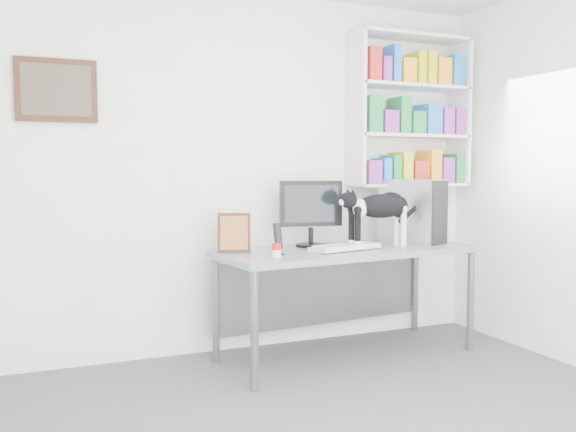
{
  "coord_description": "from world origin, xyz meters",
  "views": [
    {
      "loc": [
        -1.46,
        -2.4,
        1.37
      ],
      "look_at": [
        0.19,
        1.53,
        1.05
      ],
      "focal_mm": 38.0,
      "sensor_mm": 36.0,
      "label": 1
    }
  ],
  "objects_px": {
    "desk": "(347,302)",
    "monitor": "(311,213)",
    "soup_can": "(277,250)",
    "keyboard": "(345,247)",
    "bookshelf": "(410,111)",
    "cat": "(380,220)",
    "leaning_print": "(234,232)",
    "pc_tower": "(412,211)",
    "speaker": "(278,238)"
  },
  "relations": [
    {
      "from": "leaning_print",
      "to": "cat",
      "type": "bearing_deg",
      "value": 8.86
    },
    {
      "from": "leaning_print",
      "to": "bookshelf",
      "type": "bearing_deg",
      "value": 27.42
    },
    {
      "from": "bookshelf",
      "to": "speaker",
      "type": "height_order",
      "value": "bookshelf"
    },
    {
      "from": "leaning_print",
      "to": "keyboard",
      "type": "bearing_deg",
      "value": 4.71
    },
    {
      "from": "pc_tower",
      "to": "speaker",
      "type": "height_order",
      "value": "pc_tower"
    },
    {
      "from": "pc_tower",
      "to": "leaning_print",
      "type": "relative_size",
      "value": 1.77
    },
    {
      "from": "desk",
      "to": "monitor",
      "type": "distance_m",
      "value": 0.71
    },
    {
      "from": "keyboard",
      "to": "speaker",
      "type": "relative_size",
      "value": 2.33
    },
    {
      "from": "keyboard",
      "to": "cat",
      "type": "height_order",
      "value": "cat"
    },
    {
      "from": "keyboard",
      "to": "cat",
      "type": "relative_size",
      "value": 0.78
    },
    {
      "from": "desk",
      "to": "pc_tower",
      "type": "distance_m",
      "value": 0.9
    },
    {
      "from": "monitor",
      "to": "soup_can",
      "type": "height_order",
      "value": "monitor"
    },
    {
      "from": "pc_tower",
      "to": "bookshelf",
      "type": "bearing_deg",
      "value": 39.84
    },
    {
      "from": "bookshelf",
      "to": "soup_can",
      "type": "relative_size",
      "value": 13.74
    },
    {
      "from": "soup_can",
      "to": "cat",
      "type": "relative_size",
      "value": 0.13
    },
    {
      "from": "keyboard",
      "to": "pc_tower",
      "type": "height_order",
      "value": "pc_tower"
    },
    {
      "from": "bookshelf",
      "to": "cat",
      "type": "bearing_deg",
      "value": -141.51
    },
    {
      "from": "bookshelf",
      "to": "keyboard",
      "type": "bearing_deg",
      "value": -152.45
    },
    {
      "from": "monitor",
      "to": "keyboard",
      "type": "height_order",
      "value": "monitor"
    },
    {
      "from": "speaker",
      "to": "soup_can",
      "type": "bearing_deg",
      "value": -143.2
    },
    {
      "from": "monitor",
      "to": "pc_tower",
      "type": "height_order",
      "value": "monitor"
    },
    {
      "from": "desk",
      "to": "keyboard",
      "type": "distance_m",
      "value": 0.43
    },
    {
      "from": "bookshelf",
      "to": "speaker",
      "type": "bearing_deg",
      "value": -161.01
    },
    {
      "from": "soup_can",
      "to": "monitor",
      "type": "bearing_deg",
      "value": 42.68
    },
    {
      "from": "speaker",
      "to": "leaning_print",
      "type": "xyz_separation_m",
      "value": [
        -0.24,
        0.23,
        0.03
      ]
    },
    {
      "from": "keyboard",
      "to": "leaning_print",
      "type": "height_order",
      "value": "leaning_print"
    },
    {
      "from": "bookshelf",
      "to": "desk",
      "type": "height_order",
      "value": "bookshelf"
    },
    {
      "from": "cat",
      "to": "pc_tower",
      "type": "bearing_deg",
      "value": 17.07
    },
    {
      "from": "pc_tower",
      "to": "speaker",
      "type": "xyz_separation_m",
      "value": [
        -1.21,
        -0.21,
        -0.14
      ]
    },
    {
      "from": "desk",
      "to": "monitor",
      "type": "relative_size",
      "value": 3.84
    },
    {
      "from": "monitor",
      "to": "pc_tower",
      "type": "distance_m",
      "value": 0.83
    },
    {
      "from": "bookshelf",
      "to": "pc_tower",
      "type": "relative_size",
      "value": 2.49
    },
    {
      "from": "keyboard",
      "to": "desk",
      "type": "bearing_deg",
      "value": 35.35
    },
    {
      "from": "bookshelf",
      "to": "monitor",
      "type": "xyz_separation_m",
      "value": [
        -0.97,
        -0.17,
        -0.8
      ]
    },
    {
      "from": "keyboard",
      "to": "monitor",
      "type": "bearing_deg",
      "value": 105.48
    },
    {
      "from": "leaning_print",
      "to": "soup_can",
      "type": "xyz_separation_m",
      "value": [
        0.19,
        -0.33,
        -0.1
      ]
    },
    {
      "from": "monitor",
      "to": "keyboard",
      "type": "distance_m",
      "value": 0.38
    },
    {
      "from": "speaker",
      "to": "leaning_print",
      "type": "height_order",
      "value": "leaning_print"
    },
    {
      "from": "leaning_print",
      "to": "pc_tower",
      "type": "bearing_deg",
      "value": 18.37
    },
    {
      "from": "cat",
      "to": "desk",
      "type": "bearing_deg",
      "value": 155.5
    },
    {
      "from": "bookshelf",
      "to": "speaker",
      "type": "relative_size",
      "value": 5.51
    },
    {
      "from": "leaning_print",
      "to": "monitor",
      "type": "bearing_deg",
      "value": 25.03
    },
    {
      "from": "keyboard",
      "to": "leaning_print",
      "type": "distance_m",
      "value": 0.8
    },
    {
      "from": "desk",
      "to": "speaker",
      "type": "height_order",
      "value": "speaker"
    },
    {
      "from": "pc_tower",
      "to": "cat",
      "type": "height_order",
      "value": "pc_tower"
    },
    {
      "from": "monitor",
      "to": "speaker",
      "type": "xyz_separation_m",
      "value": [
        -0.38,
        -0.3,
        -0.14
      ]
    },
    {
      "from": "monitor",
      "to": "pc_tower",
      "type": "relative_size",
      "value": 1.01
    },
    {
      "from": "desk",
      "to": "soup_can",
      "type": "xyz_separation_m",
      "value": [
        -0.64,
        -0.21,
        0.45
      ]
    },
    {
      "from": "monitor",
      "to": "cat",
      "type": "height_order",
      "value": "monitor"
    },
    {
      "from": "desk",
      "to": "monitor",
      "type": "bearing_deg",
      "value": 133.74
    }
  ]
}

